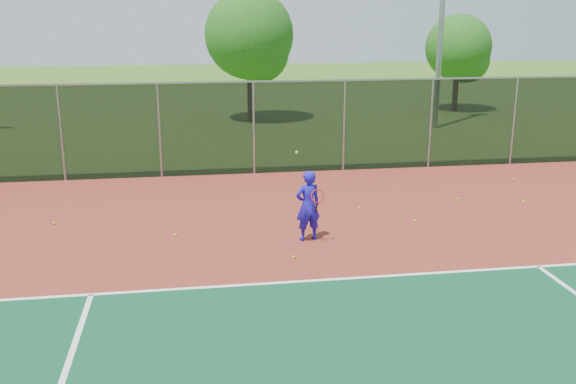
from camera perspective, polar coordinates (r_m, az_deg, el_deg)
The scene contains 14 objects.
ground at distance 11.10m, azimuth 19.94°, elevation -12.79°, with size 120.00×120.00×0.00m, color #355C1A.
court_apron at distance 12.69m, azimuth 15.66°, elevation -8.69°, with size 30.00×20.00×0.02m, color maroon.
fence_back at distance 21.37m, azimuth 5.00°, elevation 6.00°, with size 30.00×0.06×3.03m.
tennis_player at distance 14.72m, azimuth 1.79°, elevation -1.21°, with size 0.68×0.67×2.10m.
practice_ball_1 at distance 17.35m, azimuth 6.35°, elevation -1.42°, with size 0.07×0.07×0.07m, color #B1D318.
practice_ball_2 at distance 15.40m, azimuth -10.02°, elevation -3.79°, with size 0.07×0.07×0.07m, color #B1D318.
practice_ball_3 at distance 21.48m, azimuth 19.47°, elevation 1.09°, with size 0.07×0.07×0.07m, color #B1D318.
practice_ball_4 at distance 18.71m, azimuth 14.87°, elevation -0.60°, with size 0.07×0.07×0.07m, color #B1D318.
practice_ball_5 at distance 18.97m, azimuth 20.16°, elevation -0.82°, with size 0.07×0.07×0.07m, color #B1D318.
practice_ball_6 at distance 13.83m, azimuth 0.52°, elevation -5.81°, with size 0.07×0.07×0.07m, color #B1D318.
practice_ball_7 at distance 16.49m, azimuth 11.24°, elevation -2.55°, with size 0.07×0.07×0.07m, color #B1D318.
practice_ball_8 at distance 17.04m, azimuth -20.08°, elevation -2.62°, with size 0.07×0.07×0.07m, color #B1D318.
tree_back_left at distance 31.50m, azimuth -3.25°, elevation 13.42°, with size 4.27×4.27×6.26m.
tree_back_mid at distance 36.06m, azimuth 15.08°, elevation 12.05°, with size 3.48×3.48×5.11m.
Camera 1 is at (-5.05, -8.47, 5.10)m, focal length 40.00 mm.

